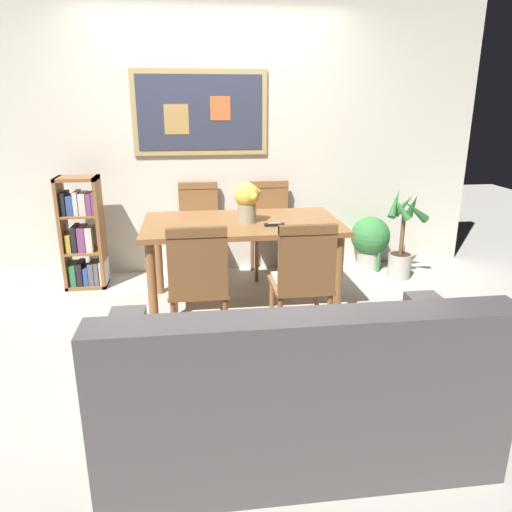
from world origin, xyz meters
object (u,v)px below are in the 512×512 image
object	(u,v)px
dining_chair_near_right	(303,275)
flower_vase	(247,200)
leather_couch	(294,394)
potted_palm	(402,242)
dining_chair_near_left	(198,279)
dining_table	(242,232)
bookshelf	(84,236)
dining_chair_far_left	(199,222)
dining_chair_far_right	(270,221)
potted_ivy	(370,240)
tv_remote	(274,224)

from	to	relation	value
dining_chair_near_right	flower_vase	distance (m)	0.88
dining_chair_near_right	leather_couch	distance (m)	1.09
potted_palm	dining_chair_near_left	bearing A→B (deg)	-147.72
dining_table	bookshelf	world-z (taller)	bookshelf
flower_vase	dining_chair_far_left	bearing A→B (deg)	113.77
leather_couch	bookshelf	size ratio (longest dim) A/B	1.76
dining_chair_far_left	dining_chair_far_right	bearing A→B (deg)	-1.84
dining_table	potted_palm	size ratio (longest dim) A/B	1.82
dining_chair_far_left	dining_chair_near_left	world-z (taller)	same
leather_couch	dining_chair_near_right	bearing A→B (deg)	75.23
bookshelf	potted_ivy	distance (m)	2.79
dining_chair_far_right	dining_table	bearing A→B (deg)	-114.55
leather_couch	dining_chair_near_left	bearing A→B (deg)	112.34
potted_ivy	potted_palm	xyz separation A→B (m)	(0.20, -0.31, 0.06)
dining_chair_far_right	potted_ivy	xyz separation A→B (m)	(1.04, 0.00, -0.23)
dining_chair_near_left	potted_palm	distance (m)	2.33
potted_ivy	potted_palm	bearing A→B (deg)	-57.15
potted_palm	flower_vase	size ratio (longest dim) A/B	2.71
dining_table	tv_remote	bearing A→B (deg)	-37.33
tv_remote	dining_chair_near_left	bearing A→B (deg)	-136.10
flower_vase	potted_palm	bearing A→B (deg)	18.41
dining_chair_near_left	tv_remote	bearing A→B (deg)	43.90
potted_ivy	potted_palm	size ratio (longest dim) A/B	0.70
dining_chair_near_right	flower_vase	xyz separation A→B (m)	(-0.29, 0.75, 0.38)
dining_chair_far_left	dining_chair_far_right	xyz separation A→B (m)	(0.69, -0.02, 0.00)
dining_chair_far_right	tv_remote	distance (m)	1.00
potted_ivy	tv_remote	bearing A→B (deg)	-140.13
tv_remote	dining_chair_near_right	bearing A→B (deg)	-80.82
dining_table	dining_chair_near_left	size ratio (longest dim) A/B	1.73
dining_chair_far_right	dining_chair_near_right	bearing A→B (deg)	-90.99
dining_chair_far_right	leather_couch	bearing A→B (deg)	-96.55
dining_chair_near_right	potted_palm	size ratio (longest dim) A/B	1.05
dining_chair_near_left	leather_couch	distance (m)	1.16
dining_table	dining_chair_far_left	distance (m)	0.88
bookshelf	potted_palm	world-z (taller)	bookshelf
leather_couch	flower_vase	bearing A→B (deg)	90.69
dining_chair_near_right	dining_chair_near_left	xyz separation A→B (m)	(-0.70, 0.02, 0.00)
dining_chair_near_right	dining_chair_far_right	bearing A→B (deg)	89.01
flower_vase	potted_ivy	bearing A→B (deg)	31.41
dining_chair_far_left	leather_couch	xyz separation A→B (m)	(0.39, -2.62, -0.23)
dining_chair_near_left	dining_chair_far_right	xyz separation A→B (m)	(0.73, 1.55, 0.00)
dining_chair_far_left	potted_ivy	distance (m)	1.75
tv_remote	potted_ivy	bearing A→B (deg)	39.87
dining_table	potted_palm	bearing A→B (deg)	16.75
potted_palm	tv_remote	xyz separation A→B (m)	(-1.36, -0.66, 0.38)
potted_palm	flower_vase	xyz separation A→B (m)	(-1.56, -0.52, 0.55)
bookshelf	potted_ivy	xyz separation A→B (m)	(2.78, 0.14, -0.17)
dining_chair_near_left	bookshelf	world-z (taller)	bookshelf
dining_chair_far_left	dining_chair_far_right	size ratio (longest dim) A/B	1.00
bookshelf	flower_vase	distance (m)	1.64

